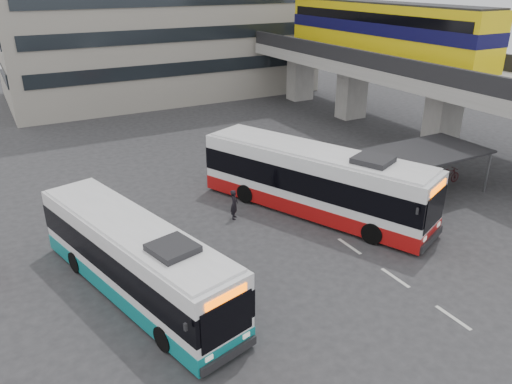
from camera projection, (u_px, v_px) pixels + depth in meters
ground at (305, 260)px, 22.00m from camera, size 120.00×120.00×0.00m
viaduct at (392, 51)px, 37.98m from camera, size 8.00×32.00×9.68m
bike_shelter at (402, 170)px, 27.51m from camera, size 10.00×4.00×2.54m
road_markings at (395, 278)px, 20.71m from camera, size 0.15×7.60×0.01m
bus_main at (314, 181)px, 25.84m from camera, size 7.52×12.66×3.73m
bus_teal at (135, 259)px, 19.19m from camera, size 5.05×11.30×3.27m
pedestrian at (234, 204)px, 25.45m from camera, size 0.64×0.69×1.58m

